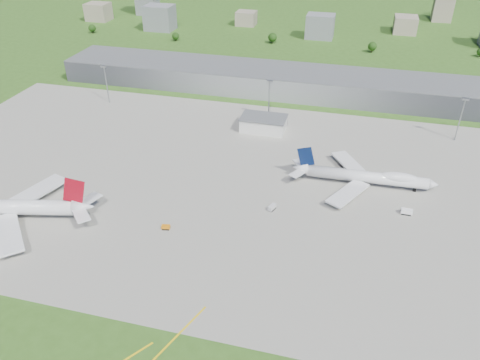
% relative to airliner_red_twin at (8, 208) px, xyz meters
% --- Properties ---
extents(ground, '(1400.00, 1400.00, 0.00)m').
position_rel_airliner_red_twin_xyz_m(ground, '(79.60, 164.32, -5.75)').
color(ground, '#345A1C').
rests_on(ground, ground).
extents(apron, '(360.00, 190.00, 0.08)m').
position_rel_airliner_red_twin_xyz_m(apron, '(89.60, 54.32, -5.71)').
color(apron, gray).
rests_on(apron, ground).
extents(terminal, '(300.00, 42.00, 15.00)m').
position_rel_airliner_red_twin_xyz_m(terminal, '(79.60, 179.32, 1.75)').
color(terminal, gray).
rests_on(terminal, ground).
extents(ops_building, '(26.00, 16.00, 8.00)m').
position_rel_airliner_red_twin_xyz_m(ops_building, '(89.60, 114.32, -1.75)').
color(ops_building, silver).
rests_on(ops_building, ground).
extents(mast_west, '(3.50, 2.00, 25.90)m').
position_rel_airliner_red_twin_xyz_m(mast_west, '(-20.40, 129.32, 11.96)').
color(mast_west, gray).
rests_on(mast_west, ground).
extents(mast_center, '(3.50, 2.00, 25.90)m').
position_rel_airliner_red_twin_xyz_m(mast_center, '(89.60, 129.32, 11.96)').
color(mast_center, gray).
rests_on(mast_center, ground).
extents(mast_east, '(3.50, 2.00, 25.90)m').
position_rel_airliner_red_twin_xyz_m(mast_east, '(199.60, 129.32, 11.96)').
color(mast_east, gray).
rests_on(mast_east, ground).
extents(airliner_red_twin, '(77.86, 59.72, 21.58)m').
position_rel_airliner_red_twin_xyz_m(airliner_red_twin, '(0.00, 0.00, 0.00)').
color(airliner_red_twin, silver).
rests_on(airliner_red_twin, ground).
extents(airliner_blue_quad, '(69.25, 54.36, 18.10)m').
position_rel_airliner_red_twin_xyz_m(airliner_blue_quad, '(150.97, 66.48, -0.72)').
color(airliner_blue_quad, silver).
rests_on(airliner_blue_quad, ground).
extents(tug_yellow, '(3.89, 2.67, 1.78)m').
position_rel_airliner_red_twin_xyz_m(tug_yellow, '(69.34, 9.90, -4.82)').
color(tug_yellow, orange).
rests_on(tug_yellow, ground).
extents(van_white_near, '(3.51, 4.97, 2.35)m').
position_rel_airliner_red_twin_xyz_m(van_white_near, '(110.64, 35.18, -4.55)').
color(van_white_near, silver).
rests_on(van_white_near, ground).
extents(van_white_far, '(5.06, 2.56, 2.57)m').
position_rel_airliner_red_twin_xyz_m(van_white_far, '(169.51, 46.91, -4.45)').
color(van_white_far, white).
rests_on(van_white_far, ground).
extents(bldg_far_w, '(24.00, 20.00, 18.00)m').
position_rel_airliner_red_twin_xyz_m(bldg_far_w, '(-140.40, 334.32, 3.25)').
color(bldg_far_w, gray).
rests_on(bldg_far_w, ground).
extents(bldg_w, '(28.00, 22.00, 24.00)m').
position_rel_airliner_red_twin_xyz_m(bldg_w, '(-60.40, 314.32, 6.25)').
color(bldg_w, slate).
rests_on(bldg_w, ground).
extents(bldg_cw, '(20.00, 18.00, 14.00)m').
position_rel_airliner_red_twin_xyz_m(bldg_cw, '(19.60, 354.32, 1.25)').
color(bldg_cw, gray).
rests_on(bldg_cw, ground).
extents(bldg_c, '(26.00, 20.00, 22.00)m').
position_rel_airliner_red_twin_xyz_m(bldg_c, '(99.60, 324.32, 5.25)').
color(bldg_c, slate).
rests_on(bldg_c, ground).
extents(bldg_ce, '(22.00, 24.00, 16.00)m').
position_rel_airliner_red_twin_xyz_m(bldg_ce, '(179.60, 364.32, 2.25)').
color(bldg_ce, gray).
rests_on(bldg_ce, ground).
extents(bldg_tall_e, '(20.00, 18.00, 36.00)m').
position_rel_airliner_red_twin_xyz_m(bldg_tall_e, '(219.60, 424.32, 12.25)').
color(bldg_tall_e, gray).
rests_on(bldg_tall_e, ground).
extents(tree_far_w, '(7.20, 7.20, 8.80)m').
position_rel_airliner_red_twin_xyz_m(tree_far_w, '(-120.40, 284.32, -0.56)').
color(tree_far_w, '#382314').
rests_on(tree_far_w, ground).
extents(tree_w, '(6.75, 6.75, 8.25)m').
position_rel_airliner_red_twin_xyz_m(tree_w, '(-30.40, 279.32, -0.89)').
color(tree_w, '#382314').
rests_on(tree_w, ground).
extents(tree_c, '(8.10, 8.10, 9.90)m').
position_rel_airliner_red_twin_xyz_m(tree_c, '(59.60, 294.32, 0.09)').
color(tree_c, '#382314').
rests_on(tree_c, ground).
extents(tree_e, '(7.65, 7.65, 9.35)m').
position_rel_airliner_red_twin_xyz_m(tree_e, '(149.60, 289.32, -0.24)').
color(tree_e, '#382314').
rests_on(tree_e, ground).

